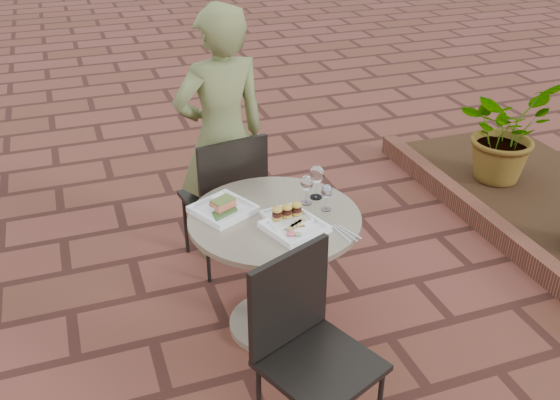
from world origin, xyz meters
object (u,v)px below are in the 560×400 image
object	(u,v)px
cafe_table	(275,256)
plate_salmon	(223,208)
chair_far	(227,192)
chair_near	(306,337)
plate_tuna	(294,227)
diner	(222,138)
plate_sliders	(287,214)

from	to	relation	value
cafe_table	plate_salmon	bearing A→B (deg)	151.20
chair_far	chair_near	distance (m)	1.38
plate_salmon	plate_tuna	world-z (taller)	plate_salmon
cafe_table	plate_tuna	size ratio (longest dim) A/B	2.67
chair_far	diner	xyz separation A→B (m)	(0.03, 0.20, 0.28)
chair_near	plate_tuna	bearing A→B (deg)	51.34
diner	plate_tuna	xyz separation A→B (m)	(0.10, -1.02, -0.08)
plate_tuna	plate_salmon	bearing A→B (deg)	134.91
plate_salmon	cafe_table	bearing A→B (deg)	-28.80
chair_near	plate_tuna	world-z (taller)	chair_near
chair_near	plate_tuna	size ratio (longest dim) A/B	2.76
plate_sliders	plate_tuna	bearing A→B (deg)	-89.42
chair_far	plate_tuna	size ratio (longest dim) A/B	2.76
chair_near	diner	bearing A→B (deg)	64.90
chair_near	plate_salmon	bearing A→B (deg)	75.75
cafe_table	plate_tuna	distance (m)	0.31
chair_far	cafe_table	bearing A→B (deg)	87.96
diner	plate_tuna	distance (m)	1.02
cafe_table	plate_salmon	world-z (taller)	plate_salmon
cafe_table	plate_salmon	xyz separation A→B (m)	(-0.24, 0.13, 0.27)
chair_near	diner	size ratio (longest dim) A/B	0.56
chair_far	plate_sliders	size ratio (longest dim) A/B	3.97
cafe_table	chair_far	xyz separation A→B (m)	(-0.08, 0.66, 0.07)
chair_near	plate_salmon	xyz separation A→B (m)	(-0.13, 0.85, 0.20)
plate_salmon	plate_sliders	xyz separation A→B (m)	(0.29, -0.18, 0.01)
plate_tuna	cafe_table	bearing A→B (deg)	107.48
chair_near	plate_sliders	xyz separation A→B (m)	(0.16, 0.67, 0.21)
plate_sliders	chair_far	bearing A→B (deg)	100.00
chair_near	plate_tuna	distance (m)	0.62
chair_near	diner	world-z (taller)	diner
diner	plate_salmon	distance (m)	0.76
diner	plate_sliders	bearing A→B (deg)	87.69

